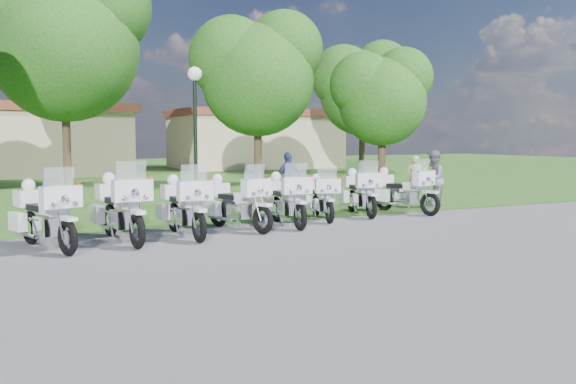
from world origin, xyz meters
name	(u,v)px	position (x,y,z in m)	size (l,w,h in m)	color
ground	(348,236)	(0.00, 0.00, 0.00)	(100.00, 100.00, 0.00)	#56565B
grass_lawn	(108,174)	(0.00, 27.00, 0.00)	(100.00, 48.00, 0.01)	#21571B
motorcycle_0	(45,214)	(-6.27, 1.38, 0.70)	(1.26, 2.43, 1.68)	black
motorcycle_1	(120,207)	(-4.72, 1.64, 0.74)	(0.98, 2.63, 1.76)	black
motorcycle_2	(184,206)	(-3.29, 1.71, 0.70)	(0.82, 2.47, 1.66)	black
motorcycle_3	(236,202)	(-1.83, 2.15, 0.67)	(1.19, 2.34, 1.61)	black
motorcycle_4	(286,199)	(-0.41, 2.29, 0.68)	(0.94, 2.40, 1.62)	black
motorcycle_5	(321,197)	(0.96, 2.87, 0.61)	(1.10, 2.13, 1.46)	black
motorcycle_6	(360,192)	(2.45, 3.24, 0.67)	(1.15, 2.33, 1.59)	black
motorcycle_7	(403,190)	(3.85, 3.09, 0.67)	(1.13, 2.36, 1.61)	black
lamp_post	(195,102)	(-1.16, 7.13, 3.31)	(0.44, 0.44, 4.41)	black
tree_1	(62,33)	(-3.58, 18.08, 6.81)	(7.71, 6.58, 10.29)	#38281C
tree_2	(256,69)	(4.32, 14.71, 5.28)	(5.98, 5.11, 7.98)	#38281C
tree_3	(382,93)	(9.96, 12.94, 4.26)	(4.83, 4.12, 6.45)	#38281C
tree_4	(362,85)	(14.29, 21.23, 5.39)	(6.11, 5.22, 8.15)	#38281C
building_east	(255,139)	(11.00, 30.00, 2.07)	(11.44, 7.28, 4.10)	#C5B18E
bystander_a	(415,178)	(6.58, 6.02, 0.78)	(0.57, 0.38, 1.57)	tan
bystander_b	(433,179)	(5.48, 3.71, 0.90)	(0.88, 0.68, 1.81)	slate
bystander_c	(289,179)	(1.81, 6.53, 0.86)	(1.01, 0.42, 1.73)	navy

